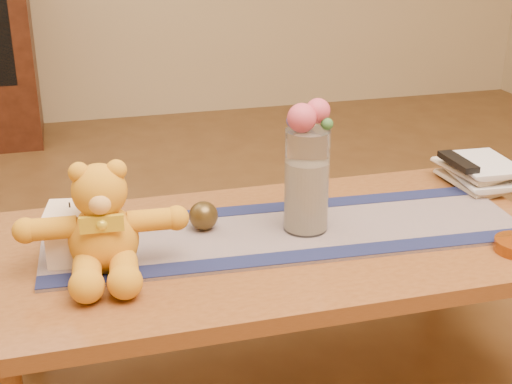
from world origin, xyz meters
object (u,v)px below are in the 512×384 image
object	(u,v)px
teddy_bear	(102,218)
glass_vase	(307,181)
bronze_ball	(204,216)
tv_remote	(458,162)
pillar_candle	(73,233)
book_bottom	(454,185)

from	to	relation	value
teddy_bear	glass_vase	xyz separation A→B (m)	(0.50, 0.07, 0.01)
bronze_ball	tv_remote	world-z (taller)	tv_remote
teddy_bear	bronze_ball	bearing A→B (deg)	32.06
pillar_candle	glass_vase	bearing A→B (deg)	1.12
teddy_bear	pillar_candle	distance (m)	0.10
pillar_candle	book_bottom	world-z (taller)	pillar_candle
tv_remote	book_bottom	bearing A→B (deg)	90.00
teddy_bear	tv_remote	distance (m)	1.04
glass_vase	bronze_ball	distance (m)	0.27
pillar_candle	bronze_ball	size ratio (longest dim) A/B	1.76
glass_vase	tv_remote	xyz separation A→B (m)	(0.51, 0.15, -0.05)
glass_vase	book_bottom	distance (m)	0.55
teddy_bear	glass_vase	distance (m)	0.51
book_bottom	glass_vase	bearing A→B (deg)	-165.28
bronze_ball	book_bottom	size ratio (longest dim) A/B	0.33
bronze_ball	teddy_bear	bearing A→B (deg)	-151.67
bronze_ball	book_bottom	world-z (taller)	bronze_ball
book_bottom	pillar_candle	bearing A→B (deg)	-173.82
pillar_candle	tv_remote	world-z (taller)	pillar_candle
pillar_candle	bronze_ball	distance (m)	0.33
pillar_candle	bronze_ball	xyz separation A→B (m)	(0.32, 0.08, -0.03)
book_bottom	tv_remote	xyz separation A→B (m)	(0.00, -0.01, 0.07)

